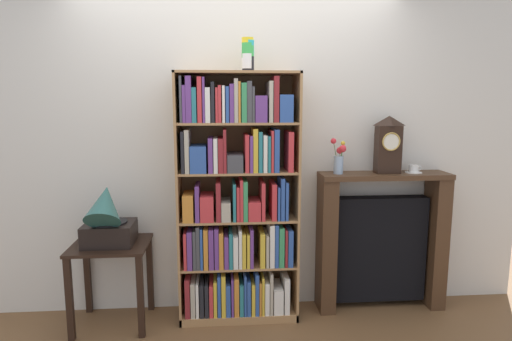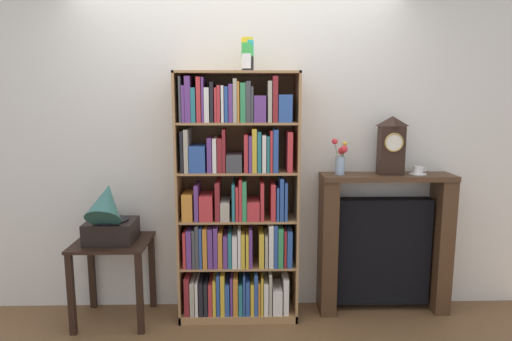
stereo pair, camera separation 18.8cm
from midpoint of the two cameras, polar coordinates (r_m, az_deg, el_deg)
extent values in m
cube|color=brown|center=(3.57, -0.70, -19.13)|extent=(7.54, 6.40, 0.02)
cube|color=silver|center=(3.47, 0.89, 3.59)|extent=(4.54, 0.08, 2.69)
cube|color=#A87A4C|center=(3.35, -8.37, -3.66)|extent=(0.02, 0.35, 1.89)
cube|color=#A87A4C|center=(3.35, 6.84, -3.59)|extent=(0.02, 0.35, 1.89)
cube|color=brown|center=(3.49, -0.79, -3.03)|extent=(0.90, 0.01, 1.89)
cube|color=#A87A4C|center=(3.24, -0.79, 12.65)|extent=(0.90, 0.35, 0.02)
cube|color=#A87A4C|center=(3.63, -0.72, -17.85)|extent=(0.90, 0.35, 0.06)
cube|color=maroon|center=(3.53, -7.29, -15.52)|extent=(0.04, 0.24, 0.30)
cube|color=#B2A893|center=(3.55, -6.57, -15.61)|extent=(0.03, 0.29, 0.27)
cube|color=white|center=(3.54, -6.05, -15.77)|extent=(0.02, 0.26, 0.26)
cube|color=black|center=(3.54, -5.49, -15.80)|extent=(0.03, 0.26, 0.26)
cube|color=black|center=(3.53, -4.88, -15.85)|extent=(0.03, 0.25, 0.25)
cube|color=#C63338|center=(3.54, -4.30, -15.86)|extent=(0.03, 0.27, 0.25)
cube|color=gold|center=(3.52, -3.79, -15.72)|extent=(0.02, 0.25, 0.28)
cube|color=#2D519E|center=(3.53, -3.29, -15.29)|extent=(0.02, 0.29, 0.32)
cube|color=gold|center=(3.53, -2.74, -15.29)|extent=(0.03, 0.28, 0.32)
cube|color=#2D519E|center=(3.53, -2.14, -15.93)|extent=(0.03, 0.25, 0.25)
cube|color=#663884|center=(3.54, -1.60, -15.44)|extent=(0.02, 0.29, 0.29)
cube|color=orange|center=(3.53, -1.08, -15.48)|extent=(0.04, 0.28, 0.29)
cube|color=teal|center=(3.55, -0.44, -15.77)|extent=(0.03, 0.30, 0.25)
cube|color=#2D519E|center=(3.51, 0.04, -15.49)|extent=(0.02, 0.24, 0.31)
cube|color=#2D519E|center=(3.54, 0.49, -15.67)|extent=(0.03, 0.28, 0.27)
cube|color=gold|center=(3.53, 1.07, -15.94)|extent=(0.03, 0.24, 0.25)
cube|color=#2D519E|center=(3.51, 1.56, -15.36)|extent=(0.03, 0.24, 0.32)
cube|color=orange|center=(3.53, 1.97, -15.81)|extent=(0.02, 0.25, 0.26)
cube|color=gold|center=(3.53, 2.32, -15.48)|extent=(0.02, 0.27, 0.30)
cube|color=white|center=(3.56, 2.81, -15.67)|extent=(0.03, 0.30, 0.25)
cube|color=#B2A893|center=(3.52, 3.40, -15.27)|extent=(0.02, 0.25, 0.33)
cube|color=white|center=(3.56, 4.30, -16.20)|extent=(0.07, 0.25, 0.20)
cube|color=white|center=(3.55, 5.36, -15.44)|extent=(0.04, 0.28, 0.28)
cube|color=#A87A4C|center=(3.47, -0.74, -11.94)|extent=(0.87, 0.33, 0.02)
cube|color=#C63338|center=(3.41, -7.53, -9.79)|extent=(0.02, 0.26, 0.28)
cube|color=#663884|center=(3.39, -6.98, -9.74)|extent=(0.04, 0.25, 0.29)
cube|color=#424247|center=(3.40, -6.38, -9.66)|extent=(0.02, 0.27, 0.29)
cube|color=#424247|center=(3.38, -5.96, -9.50)|extent=(0.03, 0.24, 0.33)
cube|color=#2D519E|center=(3.39, -5.49, -9.53)|extent=(0.02, 0.27, 0.31)
cube|color=orange|center=(3.40, -4.95, -9.56)|extent=(0.03, 0.28, 0.30)
cube|color=#663884|center=(3.40, -4.27, -9.53)|extent=(0.04, 0.30, 0.30)
cube|color=#663884|center=(3.40, -3.59, -9.49)|extent=(0.03, 0.30, 0.31)
cube|color=orange|center=(3.41, -3.00, -9.74)|extent=(0.03, 0.30, 0.27)
cube|color=#663884|center=(3.38, -2.35, -10.12)|extent=(0.03, 0.25, 0.25)
cube|color=teal|center=(3.40, -1.78, -9.86)|extent=(0.03, 0.28, 0.27)
cube|color=white|center=(3.41, -1.17, -9.98)|extent=(0.04, 0.30, 0.25)
cube|color=white|center=(3.38, -0.58, -9.75)|extent=(0.02, 0.26, 0.29)
cube|color=gold|center=(3.39, -0.10, -9.94)|extent=(0.03, 0.27, 0.26)
cube|color=gold|center=(3.39, 0.44, -9.94)|extent=(0.02, 0.27, 0.26)
cube|color=#663884|center=(3.39, 0.88, -9.62)|extent=(0.02, 0.28, 0.30)
cube|color=gold|center=(3.40, 2.27, -9.91)|extent=(0.04, 0.27, 0.26)
cube|color=#B2A893|center=(3.39, 2.91, -10.08)|extent=(0.02, 0.25, 0.25)
cube|color=white|center=(3.40, 3.48, -9.32)|extent=(0.03, 0.29, 0.33)
cube|color=#2D519E|center=(3.38, 4.10, -9.41)|extent=(0.03, 0.25, 0.33)
cube|color=#388E56|center=(3.41, 4.68, -9.47)|extent=(0.04, 0.29, 0.30)
cube|color=maroon|center=(3.39, 5.32, -9.75)|extent=(0.02, 0.24, 0.28)
cube|color=#2D519E|center=(3.43, 5.81, -9.60)|extent=(0.04, 0.30, 0.28)
cube|color=#A87A4C|center=(3.36, -0.75, -6.17)|extent=(0.87, 0.33, 0.02)
cube|color=orange|center=(3.29, -7.20, -4.57)|extent=(0.08, 0.22, 0.20)
cube|color=#663884|center=(3.29, -6.02, -3.97)|extent=(0.03, 0.25, 0.27)
cube|color=#C63338|center=(3.28, -4.82, -4.69)|extent=(0.10, 0.22, 0.19)
cube|color=maroon|center=(3.30, -3.34, -3.73)|extent=(0.03, 0.28, 0.29)
cube|color=#B2A893|center=(3.29, -2.39, -5.06)|extent=(0.07, 0.23, 0.14)
cube|color=teal|center=(3.30, -1.30, -3.79)|extent=(0.02, 0.29, 0.28)
cube|color=#C63338|center=(3.31, -0.84, -3.95)|extent=(0.02, 0.31, 0.25)
cube|color=#C63338|center=(3.30, -0.40, -3.51)|extent=(0.02, 0.30, 0.31)
cube|color=#388E56|center=(3.27, 0.12, -3.74)|extent=(0.03, 0.24, 0.30)
cube|color=#C63338|center=(3.30, 1.26, -5.01)|extent=(0.09, 0.24, 0.14)
cube|color=#C63338|center=(3.30, 2.38, -3.75)|extent=(0.03, 0.28, 0.28)
cube|color=#C63338|center=(3.29, 3.81, -3.91)|extent=(0.03, 0.24, 0.27)
cube|color=#2D519E|center=(3.32, 4.34, -3.99)|extent=(0.02, 0.29, 0.25)
cube|color=#2D519E|center=(3.29, 4.90, -3.53)|extent=(0.03, 0.24, 0.32)
cube|color=#2D519E|center=(3.30, 5.42, -3.76)|extent=(0.02, 0.25, 0.28)
cube|color=#A87A4C|center=(3.28, -0.76, -0.06)|extent=(0.87, 0.33, 0.02)
cube|color=black|center=(3.23, -7.82, 2.56)|extent=(0.02, 0.24, 0.30)
cube|color=#B2A893|center=(3.26, -7.23, 2.73)|extent=(0.03, 0.31, 0.31)
cube|color=#2D519E|center=(3.24, -5.88, 1.66)|extent=(0.12, 0.27, 0.19)
cube|color=#663884|center=(3.24, -4.32, 2.19)|extent=(0.03, 0.27, 0.25)
cube|color=white|center=(3.24, -3.68, 2.16)|extent=(0.03, 0.28, 0.25)
cube|color=maroon|center=(3.25, -3.03, 2.20)|extent=(0.04, 0.30, 0.25)
cube|color=maroon|center=(3.23, -2.49, 2.74)|extent=(0.02, 0.27, 0.31)
cube|color=#424247|center=(3.24, -1.19, 1.14)|extent=(0.11, 0.27, 0.13)
cube|color=#C63338|center=(3.23, 0.34, 2.40)|extent=(0.03, 0.27, 0.27)
cube|color=#663884|center=(3.24, 0.88, 2.36)|extent=(0.02, 0.29, 0.27)
cube|color=gold|center=(3.22, 1.42, 2.76)|extent=(0.03, 0.26, 0.32)
cube|color=teal|center=(3.22, 2.06, 2.56)|extent=(0.03, 0.25, 0.29)
cube|color=white|center=(3.22, 2.67, 2.34)|extent=(0.03, 0.24, 0.27)
cube|color=teal|center=(3.24, 3.17, 2.31)|extent=(0.02, 0.27, 0.26)
cube|color=#C63338|center=(3.23, 3.58, 2.65)|extent=(0.02, 0.26, 0.30)
cube|color=#2D519E|center=(3.26, 4.09, 2.77)|extent=(0.04, 0.31, 0.31)
cube|color=#C63338|center=(3.24, 5.96, 2.55)|extent=(0.04, 0.24, 0.29)
cube|color=#A87A4C|center=(3.24, -0.78, 6.26)|extent=(0.87, 0.33, 0.02)
cube|color=#424247|center=(3.23, -7.98, 9.19)|extent=(0.02, 0.28, 0.32)
cube|color=#663884|center=(3.23, -7.58, 8.63)|extent=(0.02, 0.29, 0.26)
cube|color=#663884|center=(3.21, -7.04, 9.21)|extent=(0.04, 0.25, 0.32)
cube|color=teal|center=(3.20, -6.36, 8.52)|extent=(0.03, 0.24, 0.25)
cube|color=#C63338|center=(3.23, -5.64, 9.19)|extent=(0.03, 0.30, 0.32)
cube|color=#663884|center=(3.23, -5.12, 9.18)|extent=(0.02, 0.30, 0.32)
cube|color=white|center=(3.22, -4.63, 8.55)|extent=(0.03, 0.30, 0.24)
cube|color=black|center=(3.21, -4.01, 8.90)|extent=(0.02, 0.27, 0.28)
cube|color=#C63338|center=(3.22, -3.50, 8.56)|extent=(0.02, 0.29, 0.24)
cube|color=#C63338|center=(3.20, -3.13, 8.70)|extent=(0.02, 0.25, 0.26)
cube|color=white|center=(3.21, -2.64, 8.69)|extent=(0.02, 0.28, 0.26)
cube|color=#2D519E|center=(3.22, -2.16, 8.64)|extent=(0.02, 0.29, 0.25)
cube|color=#663884|center=(3.21, -1.60, 8.79)|extent=(0.03, 0.28, 0.27)
cube|color=#B2A893|center=(3.19, -1.04, 9.12)|extent=(0.03, 0.24, 0.31)
cube|color=orange|center=(3.20, -0.61, 8.96)|extent=(0.02, 0.25, 0.29)
cube|color=#388E56|center=(3.20, -0.02, 8.87)|extent=(0.04, 0.25, 0.28)
cube|color=#424247|center=(3.22, 0.66, 8.97)|extent=(0.03, 0.28, 0.29)
cube|color=#424247|center=(3.19, 1.18, 8.64)|extent=(0.02, 0.24, 0.25)
cube|color=#663884|center=(3.21, 2.16, 8.07)|extent=(0.08, 0.27, 0.19)
cube|color=#B2A893|center=(3.23, 3.40, 8.98)|extent=(0.03, 0.29, 0.29)
cube|color=maroon|center=(3.21, 4.11, 9.27)|extent=(0.04, 0.25, 0.32)
cube|color=#2D519E|center=(3.21, 5.41, 8.10)|extent=(0.10, 0.24, 0.20)
cylinder|color=black|center=(3.21, 0.63, 13.78)|extent=(0.09, 0.09, 0.10)
cylinder|color=white|center=(3.21, 0.59, 14.12)|extent=(0.09, 0.09, 0.10)
cylinder|color=green|center=(3.21, 0.62, 14.45)|extent=(0.09, 0.09, 0.10)
cylinder|color=red|center=(3.21, 0.60, 14.78)|extent=(0.09, 0.09, 0.10)
cylinder|color=green|center=(3.21, 0.63, 15.12)|extent=(0.09, 0.09, 0.10)
cylinder|color=green|center=(3.22, 0.59, 15.45)|extent=(0.09, 0.09, 0.10)
cylinder|color=#28B2B7|center=(3.22, 0.65, 15.78)|extent=(0.09, 0.09, 0.10)
cylinder|color=yellow|center=(3.22, 0.59, 16.11)|extent=(0.09, 0.09, 0.10)
cube|color=black|center=(3.47, -16.86, -9.01)|extent=(0.55, 0.49, 0.02)
cube|color=black|center=(3.46, -21.61, -14.89)|extent=(0.04, 0.04, 0.61)
cube|color=black|center=(3.33, -13.40, -15.47)|extent=(0.04, 0.04, 0.61)
cube|color=black|center=(3.83, -19.39, -12.40)|extent=(0.04, 0.04, 0.61)
cube|color=black|center=(3.71, -12.02, -12.78)|extent=(0.04, 0.04, 0.61)
cube|color=black|center=(3.44, -16.93, -7.59)|extent=(0.36, 0.31, 0.16)
cylinder|color=black|center=(3.42, -17.00, -6.22)|extent=(0.26, 0.26, 0.01)
cylinder|color=#2D605B|center=(3.37, -17.23, -6.03)|extent=(0.03, 0.03, 0.06)
cone|color=#2D605B|center=(3.29, -17.54, -3.95)|extent=(0.25, 0.37, 0.38)
cube|color=#472D1C|center=(3.54, 18.32, -0.81)|extent=(1.02, 0.27, 0.04)
cube|color=#472D1C|center=(3.55, 10.89, -9.77)|extent=(0.12, 0.24, 1.08)
cube|color=#472D1C|center=(3.84, 24.33, -8.98)|extent=(0.12, 0.24, 1.08)
cube|color=black|center=(3.72, 17.64, -10.02)|extent=(0.74, 0.14, 0.86)
cube|color=black|center=(3.52, 18.75, 2.51)|extent=(0.19, 0.11, 0.37)
pyramid|color=black|center=(3.50, 18.94, 6.15)|extent=(0.19, 0.11, 0.08)
cylinder|color=silver|center=(3.46, 19.13, 3.50)|extent=(0.13, 0.01, 0.13)
torus|color=#B79347|center=(3.45, 19.15, 3.49)|extent=(0.14, 0.01, 0.14)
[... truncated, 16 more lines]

